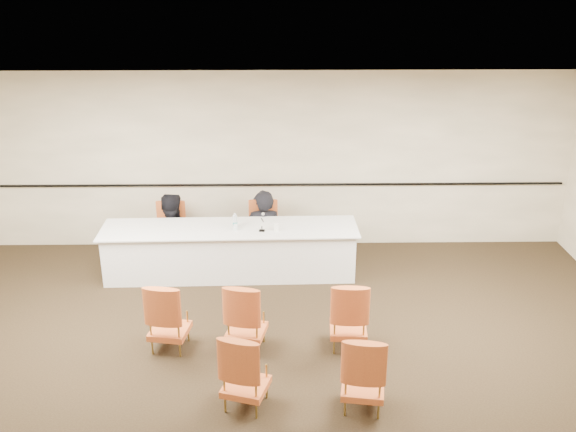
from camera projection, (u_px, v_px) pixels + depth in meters
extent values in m
plane|color=black|center=(272.00, 382.00, 7.53)|extent=(10.00, 10.00, 0.00)
plane|color=white|center=(270.00, 133.00, 6.42)|extent=(10.00, 10.00, 0.00)
cube|color=#B5AB8E|center=(273.00, 161.00, 10.69)|extent=(10.00, 0.04, 3.00)
cube|color=black|center=(273.00, 185.00, 10.80)|extent=(9.80, 0.04, 0.03)
imported|color=black|center=(264.00, 241.00, 10.58)|extent=(0.69, 0.49, 1.76)
imported|color=black|center=(171.00, 241.00, 10.53)|extent=(0.92, 0.78, 1.66)
cube|color=white|center=(267.00, 228.00, 9.84)|extent=(0.35, 0.30, 0.00)
cylinder|color=silver|center=(236.00, 227.00, 9.74)|extent=(0.06, 0.06, 0.10)
cylinder|color=white|center=(276.00, 227.00, 9.72)|extent=(0.10, 0.10, 0.12)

